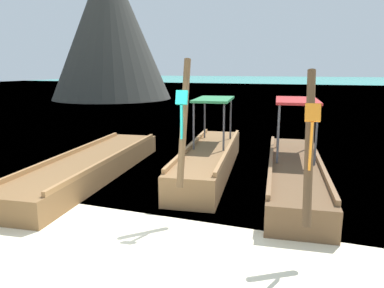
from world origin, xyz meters
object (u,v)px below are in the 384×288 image
object	(u,v)px
longtail_boat_turquoise_ribbon	(209,159)
karst_rock	(108,30)
longtail_boat_orange_ribbon	(294,171)
longtail_boat_violet_ribbon	(91,166)

from	to	relation	value
longtail_boat_turquoise_ribbon	karst_rock	bearing A→B (deg)	127.74
longtail_boat_turquoise_ribbon	karst_rock	world-z (taller)	karst_rock
longtail_boat_orange_ribbon	karst_rock	size ratio (longest dim) A/B	0.52
longtail_boat_turquoise_ribbon	longtail_boat_orange_ribbon	xyz separation A→B (m)	(2.15, -0.31, -0.04)
longtail_boat_turquoise_ribbon	longtail_boat_orange_ribbon	distance (m)	2.17
longtail_boat_violet_ribbon	longtail_boat_turquoise_ribbon	size ratio (longest dim) A/B	1.13
longtail_boat_orange_ribbon	karst_rock	distance (m)	26.97
karst_rock	longtail_boat_violet_ribbon	bearing A→B (deg)	-59.15
longtail_boat_violet_ribbon	karst_rock	xyz separation A→B (m)	(-12.48, 20.90, 5.69)
longtail_boat_violet_ribbon	longtail_boat_orange_ribbon	bearing A→B (deg)	11.72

